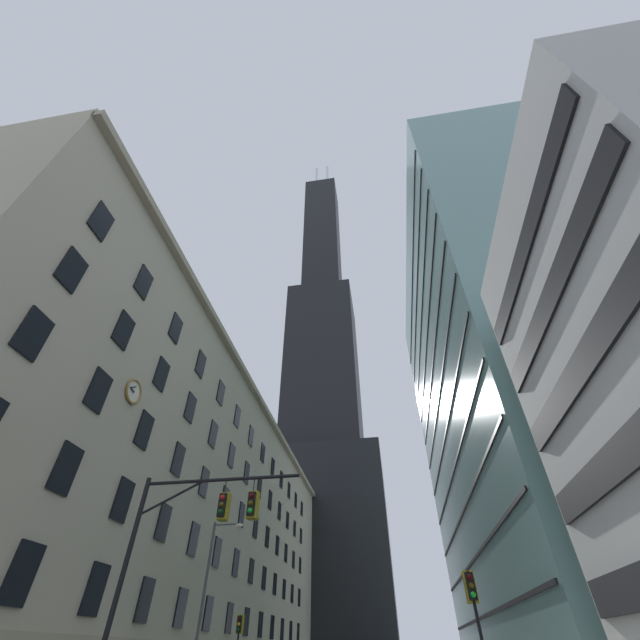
{
  "coord_description": "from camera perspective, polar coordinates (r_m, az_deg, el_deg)",
  "views": [
    {
      "loc": [
        3.91,
        -13.49,
        1.46
      ],
      "look_at": [
        -3.06,
        29.33,
        38.54
      ],
      "focal_mm": 22.09,
      "sensor_mm": 36.0,
      "label": 1
    }
  ],
  "objects": [
    {
      "name": "station_building",
      "position": [
        51.54,
        -18.52,
        -25.39
      ],
      "size": [
        15.45,
        74.87,
        26.75
      ],
      "color": "#B2A88E",
      "rests_on": "ground"
    },
    {
      "name": "dark_skyscraper",
      "position": [
        109.95,
        0.51,
        -12.34
      ],
      "size": [
        28.15,
        28.15,
        181.33
      ],
      "color": "black",
      "rests_on": "ground"
    },
    {
      "name": "glass_office_midrise",
      "position": [
        52.06,
        26.26,
        -8.78
      ],
      "size": [
        17.93,
        43.15,
        50.81
      ],
      "color": "gray",
      "rests_on": "ground"
    },
    {
      "name": "traffic_signal_mast",
      "position": [
        18.57,
        -17.51,
        -26.98
      ],
      "size": [
        6.98,
        0.63,
        7.32
      ],
      "color": "black",
      "rests_on": "sidewalk_left"
    },
    {
      "name": "traffic_light_near_right",
      "position": [
        19.13,
        21.17,
        -33.06
      ],
      "size": [
        0.4,
        0.63,
        3.86
      ],
      "color": "black",
      "rests_on": "sidewalk_right"
    },
    {
      "name": "traffic_light_far_left",
      "position": [
        34.21,
        -11.58,
        -37.51
      ],
      "size": [
        0.4,
        0.63,
        3.46
      ],
      "color": "black",
      "rests_on": "sidewalk_left"
    },
    {
      "name": "street_lamppost",
      "position": [
        31.49,
        -15.66,
        -32.67
      ],
      "size": [
        2.17,
        0.32,
        8.49
      ],
      "color": "#47474C",
      "rests_on": "sidewalk_left"
    }
  ]
}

